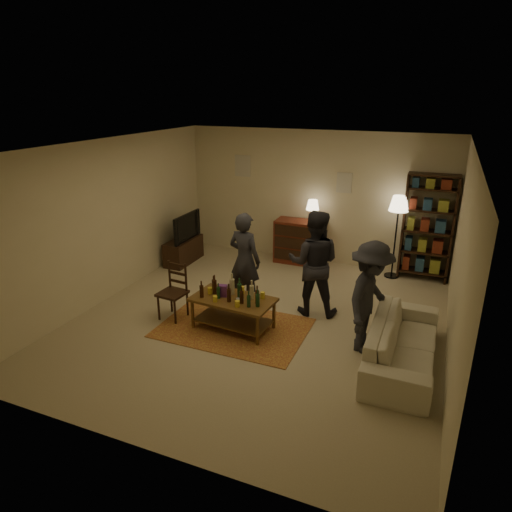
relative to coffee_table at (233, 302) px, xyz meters
The scene contains 13 objects.
floor 0.64m from the coffee_table, 55.61° to the left, with size 6.00×6.00×0.00m, color #C6B793.
room_shell 3.66m from the coffee_table, 96.45° to the left, with size 6.00×6.00×6.00m.
rug 0.43m from the coffee_table, 62.91° to the right, with size 2.20×1.50×0.01m, color maroon.
coffee_table is the anchor object (origin of this frame).
dining_chair 1.02m from the coffee_table, behind, with size 0.43×0.43×0.92m.
tv_stand 3.09m from the coffee_table, 134.82° to the left, with size 0.40×1.00×1.06m.
dresser 3.11m from the coffee_table, 88.61° to the left, with size 1.00×0.50×1.36m.
bookshelf 4.09m from the coffee_table, 51.60° to the left, with size 0.90×0.34×2.02m.
floor_lamp 3.74m from the coffee_table, 56.98° to the left, with size 0.36×0.36×1.60m.
sofa 2.47m from the coffee_table, ahead, with size 2.08×0.81×0.61m, color beige.
person_left 0.94m from the coffee_table, 101.89° to the left, with size 0.58×0.38×1.60m, color #2A2A32.
person_right 1.43m from the coffee_table, 45.82° to the left, with size 0.83×0.65×1.71m, color #232229.
person_by_sofa 2.01m from the coffee_table, ahead, with size 1.03×0.59×1.59m, color #27282F.
Camera 1 is at (2.42, -5.96, 3.44)m, focal length 32.00 mm.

